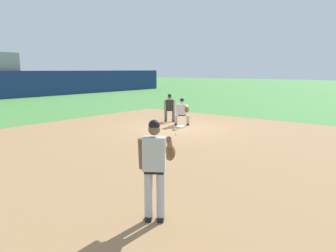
# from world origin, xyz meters

# --- Properties ---
(ground_plane) EXTENTS (160.00, 160.00, 0.00)m
(ground_plane) POSITION_xyz_m (0.00, 0.00, 0.00)
(ground_plane) COLOR #47843D
(infield_dirt_patch) EXTENTS (18.00, 18.00, 0.01)m
(infield_dirt_patch) POSITION_xyz_m (-4.04, -2.67, 0.00)
(infield_dirt_patch) COLOR #9E754C
(infield_dirt_patch) RESTS_ON ground
(first_base_bag) EXTENTS (0.38, 0.38, 0.09)m
(first_base_bag) POSITION_xyz_m (0.00, 0.00, 0.04)
(first_base_bag) COLOR white
(first_base_bag) RESTS_ON ground
(baseball) EXTENTS (0.07, 0.07, 0.07)m
(baseball) POSITION_xyz_m (-1.49, -0.89, 0.04)
(baseball) COLOR white
(baseball) RESTS_ON ground
(pitcher) EXTENTS (0.84, 0.57, 1.86)m
(pitcher) POSITION_xyz_m (-8.03, -5.33, 1.06)
(pitcher) COLOR black
(pitcher) RESTS_ON ground
(first_baseman) EXTENTS (0.81, 1.04, 1.34)m
(first_baseman) POSITION_xyz_m (0.63, 0.32, 0.73)
(first_baseman) COLOR black
(first_baseman) RESTS_ON ground
(umpire) EXTENTS (0.65, 0.68, 1.46)m
(umpire) POSITION_xyz_m (1.19, 1.54, 0.79)
(umpire) COLOR black
(umpire) RESTS_ON ground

